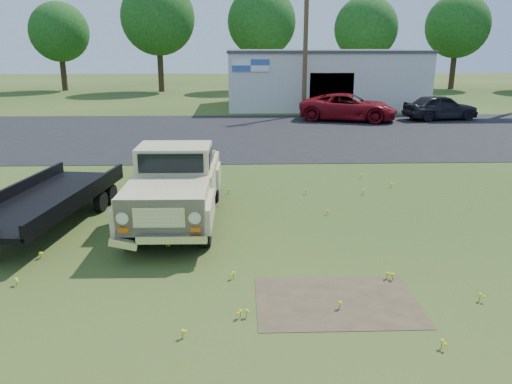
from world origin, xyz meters
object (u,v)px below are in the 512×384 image
(vintage_pickup_truck, at_px, (176,184))
(red_pickup, at_px, (348,107))
(flatbed_trailer, at_px, (46,196))
(dark_sedan, at_px, (440,107))

(vintage_pickup_truck, bearing_deg, red_pickup, 65.69)
(flatbed_trailer, height_order, dark_sedan, flatbed_trailer)
(vintage_pickup_truck, xyz_separation_m, red_pickup, (8.41, 17.97, -0.22))
(red_pickup, distance_m, dark_sedan, 5.83)
(vintage_pickup_truck, height_order, dark_sedan, vintage_pickup_truck)
(flatbed_trailer, distance_m, dark_sedan, 25.42)
(red_pickup, bearing_deg, dark_sedan, -72.57)
(vintage_pickup_truck, distance_m, flatbed_trailer, 3.34)
(vintage_pickup_truck, bearing_deg, dark_sedan, 52.59)
(vintage_pickup_truck, distance_m, red_pickup, 19.84)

